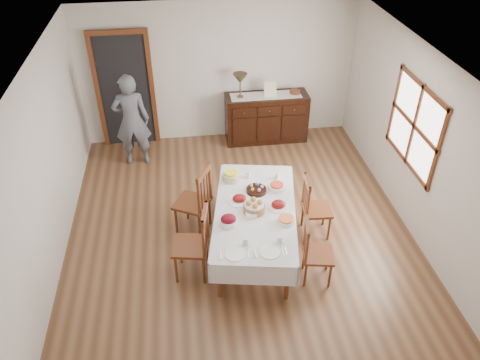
{
  "coord_description": "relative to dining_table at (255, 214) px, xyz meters",
  "views": [
    {
      "loc": [
        -0.7,
        -5.04,
        4.68
      ],
      "look_at": [
        0.0,
        0.1,
        0.95
      ],
      "focal_mm": 35.0,
      "sensor_mm": 36.0,
      "label": 1
    }
  ],
  "objects": [
    {
      "name": "butter_dish",
      "position": [
        -0.08,
        -0.17,
        0.12
      ],
      "size": [
        0.15,
        0.11,
        0.07
      ],
      "color": "white",
      "rests_on": "dining_table"
    },
    {
      "name": "picture_frame",
      "position": [
        0.75,
        2.93,
        0.43
      ],
      "size": [
        0.22,
        0.08,
        0.28
      ],
      "color": "beige",
      "rests_on": "sideboard"
    },
    {
      "name": "setting_right",
      "position": [
        0.08,
        -0.79,
        0.11
      ],
      "size": [
        0.44,
        0.31,
        0.1
      ],
      "color": "white",
      "rests_on": "dining_table"
    },
    {
      "name": "glass_far_a",
      "position": [
        0.02,
        0.73,
        0.14
      ],
      "size": [
        0.07,
        0.07,
        0.1
      ],
      "color": "silver",
      "rests_on": "dining_table"
    },
    {
      "name": "chair_right_near",
      "position": [
        0.67,
        -0.65,
        -0.16
      ],
      "size": [
        0.45,
        0.45,
        0.93
      ],
      "rotation": [
        0.0,
        0.0,
        1.38
      ],
      "color": "#5F2D16",
      "rests_on": "ground"
    },
    {
      "name": "ham_platter_b",
      "position": [
        0.31,
        0.0,
        0.12
      ],
      "size": [
        0.28,
        0.28,
        0.11
      ],
      "color": "white",
      "rests_on": "dining_table"
    },
    {
      "name": "runner",
      "position": [
        0.68,
        2.97,
        0.29
      ],
      "size": [
        1.3,
        0.35,
        0.01
      ],
      "color": "silver",
      "rests_on": "sideboard"
    },
    {
      "name": "ham_platter_a",
      "position": [
        -0.19,
        0.2,
        0.12
      ],
      "size": [
        0.32,
        0.32,
        0.11
      ],
      "color": "white",
      "rests_on": "dining_table"
    },
    {
      "name": "bread_basket",
      "position": [
        -0.03,
        -0.05,
        0.16
      ],
      "size": [
        0.29,
        0.29,
        0.18
      ],
      "color": "#98623B",
      "rests_on": "dining_table"
    },
    {
      "name": "carrot_bowl",
      "position": [
        0.37,
        0.39,
        0.13
      ],
      "size": [
        0.23,
        0.23,
        0.09
      ],
      "color": "white",
      "rests_on": "dining_table"
    },
    {
      "name": "setting_left",
      "position": [
        -0.33,
        -0.76,
        0.11
      ],
      "size": [
        0.44,
        0.31,
        0.1
      ],
      "color": "white",
      "rests_on": "dining_table"
    },
    {
      "name": "beet_bowl",
      "position": [
        -0.39,
        -0.27,
        0.16
      ],
      "size": [
        0.22,
        0.22,
        0.15
      ],
      "color": "white",
      "rests_on": "dining_table"
    },
    {
      "name": "ground",
      "position": [
        -0.16,
        0.26,
        -0.63
      ],
      "size": [
        6.0,
        6.0,
        0.0
      ],
      "primitive_type": "plane",
      "color": "brown"
    },
    {
      "name": "sideboard",
      "position": [
        0.7,
        2.98,
        -0.17
      ],
      "size": [
        1.54,
        0.56,
        0.92
      ],
      "color": "black",
      "rests_on": "ground"
    },
    {
      "name": "chair_right_far",
      "position": [
        0.89,
        0.22,
        -0.15
      ],
      "size": [
        0.42,
        0.42,
        0.96
      ],
      "rotation": [
        0.0,
        0.0,
        1.51
      ],
      "color": "#5F2D16",
      "rests_on": "ground"
    },
    {
      "name": "dining_table",
      "position": [
        0.0,
        0.0,
        0.0
      ],
      "size": [
        1.43,
        2.25,
        0.72
      ],
      "rotation": [
        0.0,
        0.0,
        -0.18
      ],
      "color": "silver",
      "rests_on": "ground"
    },
    {
      "name": "chair_left_near",
      "position": [
        -0.84,
        -0.36,
        -0.09
      ],
      "size": [
        0.52,
        0.52,
        1.07
      ],
      "rotation": [
        0.0,
        0.0,
        -1.76
      ],
      "color": "#5F2D16",
      "rests_on": "ground"
    },
    {
      "name": "deco_bowl",
      "position": [
        1.23,
        2.99,
        0.32
      ],
      "size": [
        0.2,
        0.2,
        0.06
      ],
      "color": "#5F2D16",
      "rests_on": "sideboard"
    },
    {
      "name": "chair_left_far",
      "position": [
        -0.78,
        0.5,
        -0.08
      ],
      "size": [
        0.62,
        0.62,
        1.1
      ],
      "rotation": [
        0.0,
        0.0,
        -2.05
      ],
      "color": "#5F2D16",
      "rests_on": "ground"
    },
    {
      "name": "table_lamp",
      "position": [
        0.2,
        2.96,
        0.65
      ],
      "size": [
        0.26,
        0.26,
        0.46
      ],
      "color": "brown",
      "rests_on": "sideboard"
    },
    {
      "name": "room_shell",
      "position": [
        -0.3,
        0.68,
        1.01
      ],
      "size": [
        5.02,
        6.02,
        2.65
      ],
      "color": "silver",
      "rests_on": "ground"
    },
    {
      "name": "person",
      "position": [
        -1.74,
        2.49,
        0.26
      ],
      "size": [
        0.57,
        0.38,
        1.79
      ],
      "primitive_type": "imported",
      "rotation": [
        0.0,
        0.0,
        3.19
      ],
      "color": "#575864",
      "rests_on": "ground"
    },
    {
      "name": "casserole_dish",
      "position": [
        0.35,
        -0.32,
        0.12
      ],
      "size": [
        0.23,
        0.23,
        0.07
      ],
      "color": "white",
      "rests_on": "dining_table"
    },
    {
      "name": "pineapple_bowl",
      "position": [
        -0.24,
        0.7,
        0.15
      ],
      "size": [
        0.25,
        0.25,
        0.14
      ],
      "color": "beige",
      "rests_on": "dining_table"
    },
    {
      "name": "egg_basket",
      "position": [
        0.08,
        0.37,
        0.12
      ],
      "size": [
        0.28,
        0.28,
        0.11
      ],
      "color": "black",
      "rests_on": "dining_table"
    },
    {
      "name": "glass_far_b",
      "position": [
        0.43,
        0.65,
        0.14
      ],
      "size": [
        0.06,
        0.06,
        0.1
      ],
      "color": "silver",
      "rests_on": "dining_table"
    }
  ]
}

